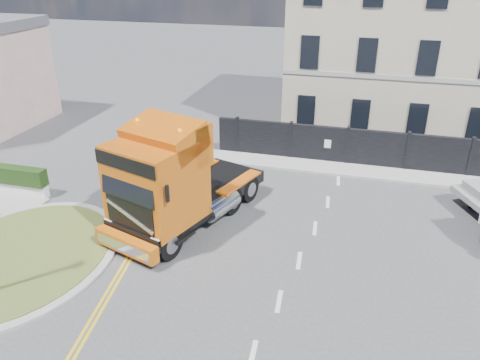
% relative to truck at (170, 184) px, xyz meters
% --- Properties ---
extents(ground, '(120.00, 120.00, 0.00)m').
position_rel_truck_xyz_m(ground, '(2.35, -0.46, -2.03)').
color(ground, '#424244').
rests_on(ground, ground).
extents(traffic_island, '(6.80, 6.80, 0.17)m').
position_rel_truck_xyz_m(traffic_island, '(-4.65, -3.46, -1.95)').
color(traffic_island, '#969690').
rests_on(traffic_island, ground).
extents(hoarding_fence, '(18.80, 0.25, 2.00)m').
position_rel_truck_xyz_m(hoarding_fence, '(8.90, 8.54, -1.03)').
color(hoarding_fence, black).
rests_on(hoarding_fence, ground).
extents(georgian_building, '(12.30, 10.30, 12.80)m').
position_rel_truck_xyz_m(georgian_building, '(8.35, 16.04, 3.74)').
color(georgian_building, '#BCB196').
rests_on(georgian_building, ground).
extents(pavement_far, '(20.00, 1.60, 0.12)m').
position_rel_truck_xyz_m(pavement_far, '(8.35, 7.64, -1.97)').
color(pavement_far, '#969690').
rests_on(pavement_far, ground).
extents(truck, '(5.05, 8.06, 4.53)m').
position_rel_truck_xyz_m(truck, '(0.00, 0.00, 0.00)').
color(truck, black).
rests_on(truck, ground).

